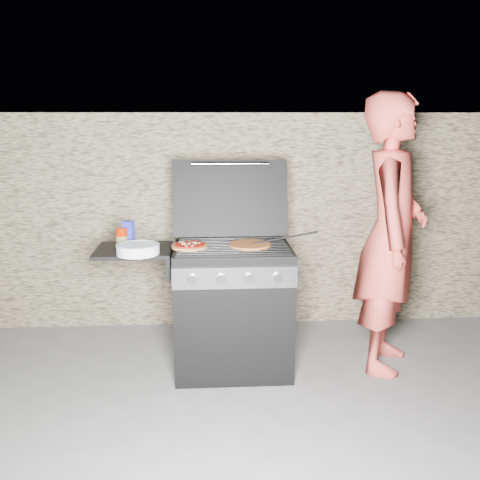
{
  "coord_description": "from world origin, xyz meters",
  "views": [
    {
      "loc": [
        -0.17,
        -3.53,
        1.77
      ],
      "look_at": [
        0.05,
        0.0,
        0.95
      ],
      "focal_mm": 40.0,
      "sensor_mm": 36.0,
      "label": 1
    }
  ],
  "objects": [
    {
      "name": "person",
      "position": [
        1.11,
        0.02,
        0.97
      ],
      "size": [
        0.7,
        0.83,
        1.94
      ],
      "primitive_type": "imported",
      "rotation": [
        0.0,
        0.0,
        1.17
      ],
      "color": "#D0443A",
      "rests_on": "ground"
    },
    {
      "name": "pizza_topped",
      "position": [
        -0.29,
        -0.03,
        0.92
      ],
      "size": [
        0.32,
        0.32,
        0.03
      ],
      "primitive_type": null,
      "rotation": [
        0.0,
        0.0,
        -0.39
      ],
      "color": "gold",
      "rests_on": "gas_grill"
    },
    {
      "name": "ground",
      "position": [
        0.0,
        0.0,
        0.0
      ],
      "size": [
        50.0,
        50.0,
        0.0
      ],
      "primitive_type": "plane",
      "color": "#5D5D5D"
    },
    {
      "name": "pizza_plain",
      "position": [
        0.12,
        -0.01,
        0.92
      ],
      "size": [
        0.36,
        0.36,
        0.02
      ],
      "primitive_type": "cylinder",
      "rotation": [
        0.0,
        0.0,
        0.35
      ],
      "color": "orange",
      "rests_on": "gas_grill"
    },
    {
      "name": "plate_stack",
      "position": [
        -0.62,
        -0.15,
        0.93
      ],
      "size": [
        0.29,
        0.29,
        0.06
      ],
      "primitive_type": "cylinder",
      "rotation": [
        0.0,
        0.0,
        -0.04
      ],
      "color": "white",
      "rests_on": "gas_grill"
    },
    {
      "name": "blue_carton",
      "position": [
        -0.71,
        0.12,
        0.99
      ],
      "size": [
        0.09,
        0.07,
        0.17
      ],
      "primitive_type": "cube",
      "rotation": [
        0.0,
        0.0,
        -0.42
      ],
      "color": "#2527A1",
      "rests_on": "gas_grill"
    },
    {
      "name": "sauce_jar",
      "position": [
        -0.76,
        0.08,
        0.97
      ],
      "size": [
        0.1,
        0.1,
        0.13
      ],
      "primitive_type": "cylinder",
      "rotation": [
        0.0,
        0.0,
        0.29
      ],
      "color": "#981B00",
      "rests_on": "gas_grill"
    },
    {
      "name": "stone_wall",
      "position": [
        0.0,
        1.05,
        0.9
      ],
      "size": [
        8.0,
        0.35,
        1.8
      ],
      "primitive_type": "cube",
      "color": "tan",
      "rests_on": "ground"
    },
    {
      "name": "tongs",
      "position": [
        0.33,
        0.0,
        0.96
      ],
      "size": [
        0.51,
        0.02,
        0.1
      ],
      "primitive_type": "cylinder",
      "rotation": [
        0.0,
        1.4,
        -0.01
      ],
      "color": "black",
      "rests_on": "gas_grill"
    },
    {
      "name": "gas_grill",
      "position": [
        -0.25,
        0.0,
        0.46
      ],
      "size": [
        1.34,
        0.79,
        0.91
      ],
      "primitive_type": null,
      "color": "black",
      "rests_on": "ground"
    }
  ]
}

